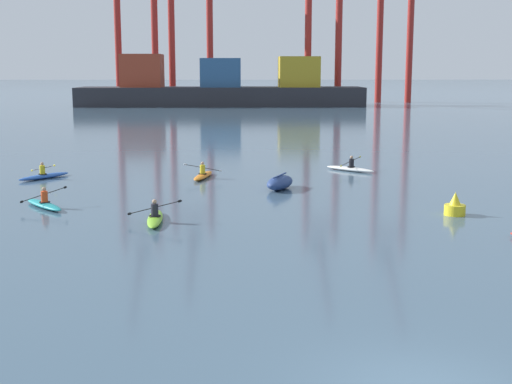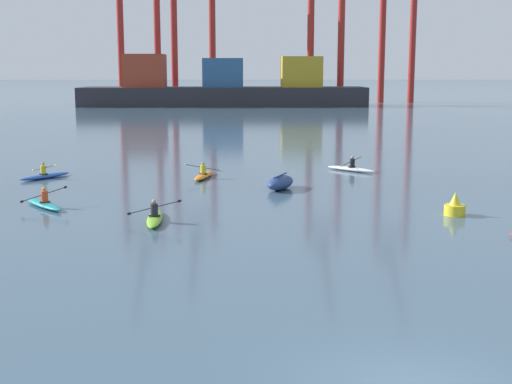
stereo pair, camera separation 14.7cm
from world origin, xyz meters
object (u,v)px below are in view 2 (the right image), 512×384
Objects in this scene: gantry_crane_east_mid at (327,1)px; kayak_blue at (45,175)px; kayak_orange at (204,175)px; channel_buoy at (455,207)px; kayak_white at (351,168)px; gantry_crane_west_mid at (193,6)px; kayak_lime at (155,218)px; capsized_dinghy at (280,183)px; kayak_teal at (44,204)px; container_barge at (223,89)px.

gantry_crane_east_mid is 90.57m from kayak_blue.
kayak_blue and kayak_orange have the same top height.
channel_buoy is 22.94m from kayak_blue.
channel_buoy is 13.39m from kayak_white.
gantry_crane_east_mid is at bearing 84.45° from kayak_white.
gantry_crane_west_mid is 9.83× the size of kayak_lime.
kayak_teal is (-10.90, -4.64, -0.18)m from capsized_dinghy.
capsized_dinghy is 9.76m from channel_buoy.
kayak_teal is at bearing -156.95° from capsized_dinghy.
gantry_crane_east_mid is 97.30m from channel_buoy.
gantry_crane_west_mid reaches higher than kayak_lime.
container_barge is at bearing 93.66° from capsized_dinghy.
kayak_white is (-2.44, 13.16, -0.19)m from channel_buoy.
kayak_teal is at bearing 173.51° from channel_buoy.
container_barge is 1.37× the size of gantry_crane_east_mid.
kayak_orange is (1.15, -79.55, -2.73)m from container_barge.
gantry_crane_east_mid reaches higher than container_barge.
kayak_lime is (-12.65, -1.06, -0.19)m from channel_buoy.
gantry_crane_east_mid is at bearing 16.78° from container_barge.
channel_buoy is at bearing -6.49° from kayak_teal.
gantry_crane_west_mid is 11.11× the size of kayak_teal.
channel_buoy is (12.44, -90.14, -2.54)m from container_barge.
kayak_lime is at bearing -86.97° from gantry_crane_west_mid.
gantry_crane_east_mid is 98.04m from kayak_teal.
capsized_dinghy is at bearing -98.12° from gantry_crane_east_mid.
kayak_orange is at bearing 51.79° from kayak_teal.
gantry_crane_west_mid is 24.46m from gantry_crane_east_mid.
kayak_lime is at bearing -56.57° from kayak_blue.
container_barge reaches higher than capsized_dinghy.
channel_buoy is (7.11, -6.69, 0.01)m from capsized_dinghy.
kayak_white and kayak_blue have the same top height.
container_barge is 47.70× the size of channel_buoy.
capsized_dinghy is at bearing 54.41° from kayak_lime.
container_barge is 15.54× the size of kayak_blue.
kayak_blue is at bearing 105.30° from kayak_teal.
container_barge reaches higher than kayak_lime.
kayak_lime reaches higher than capsized_dinghy.
channel_buoy is at bearing -82.14° from container_barge.
kayak_teal and kayak_orange have the same top height.
capsized_dinghy is (-12.68, -88.88, -17.43)m from gantry_crane_east_mid.
gantry_crane_east_mid reaches higher than gantry_crane_west_mid.
kayak_teal is 0.99× the size of kayak_blue.
gantry_crane_west_mid is 104.37m from kayak_lime.
kayak_teal is at bearing -144.49° from kayak_white.
kayak_lime is (-18.23, -96.63, -17.61)m from gantry_crane_east_mid.
kayak_lime and kayak_orange have the same top height.
container_barge is 13.82× the size of kayak_orange.
gantry_crane_east_mid is at bearing 86.66° from channel_buoy.
gantry_crane_east_mid is (23.67, -6.17, 0.38)m from gantry_crane_west_mid.
container_barge is 15.73× the size of kayak_teal.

